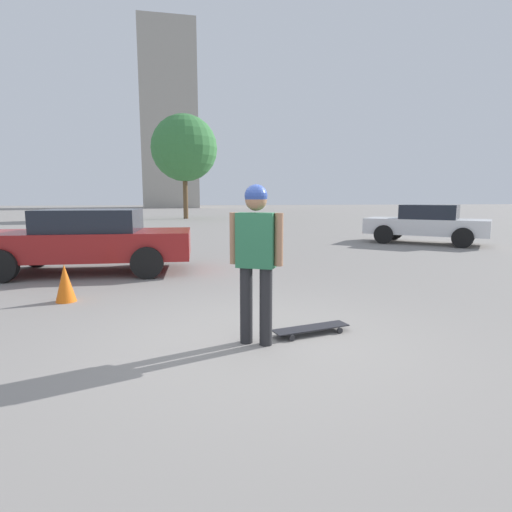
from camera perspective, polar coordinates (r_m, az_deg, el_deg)
ground_plane at (r=4.69m, az=0.00°, el=-12.38°), size 220.00×220.00×0.00m
person at (r=4.43m, az=0.00°, el=0.92°), size 0.55×0.38×1.80m
skateboard at (r=5.02m, az=7.86°, el=-10.20°), size 1.01×0.43×0.08m
car_parked_near at (r=9.72m, az=-22.88°, el=2.19°), size 4.66×2.29×1.42m
car_parked_far at (r=16.21m, az=23.18°, el=4.32°), size 4.34×4.19×1.44m
building_block_distant at (r=84.40m, az=-12.24°, el=18.24°), size 10.21×15.00×33.48m
tree_distant at (r=34.83m, az=-10.21°, el=14.92°), size 5.47×5.47×8.59m
traffic_cone at (r=7.12m, az=-25.61°, el=-3.50°), size 0.32×0.32×0.61m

